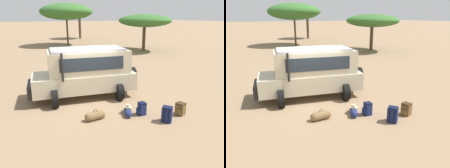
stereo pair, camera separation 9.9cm
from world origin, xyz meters
TOP-DOWN VIEW (x-y plane):
  - ground_plane at (0.00, 0.00)m, footprint 320.00×320.00m
  - safari_vehicle at (0.21, 0.61)m, footprint 5.48×3.35m
  - backpack_beside_front_wheel at (1.33, -2.51)m, footprint 0.39×0.32m
  - backpack_cluster_center at (1.80, -3.50)m, footprint 0.49×0.48m
  - backpack_near_rear_wheel at (2.72, -3.29)m, footprint 0.45×0.42m
  - duffel_bag_low_black_case at (0.85, -2.21)m, footprint 0.57×0.84m
  - duffel_bag_soft_canvas at (-0.54, -1.99)m, footprint 0.88×0.35m
  - acacia_tree_right_mid at (5.87, 20.58)m, footprint 6.97×6.55m
  - acacia_tree_far_right at (10.82, 28.66)m, footprint 4.83×5.04m
  - acacia_tree_distant_right at (12.08, 11.56)m, footprint 5.78×6.35m

SIDE VIEW (x-z plane):
  - ground_plane at x=0.00m, z-range 0.00..0.00m
  - duffel_bag_low_black_case at x=0.85m, z-range -0.04..0.35m
  - duffel_bag_soft_canvas at x=-0.54m, z-range -0.05..0.39m
  - backpack_near_rear_wheel at x=2.72m, z-range -0.01..0.51m
  - backpack_beside_front_wheel at x=1.33m, z-range -0.01..0.53m
  - backpack_cluster_center at x=1.80m, z-range -0.01..0.61m
  - safari_vehicle at x=0.21m, z-range 0.07..2.51m
  - acacia_tree_distant_right at x=12.08m, z-range 1.33..5.44m
  - acacia_tree_right_mid at x=5.87m, z-range 1.68..7.23m
  - acacia_tree_far_right at x=10.82m, z-range 1.92..7.02m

